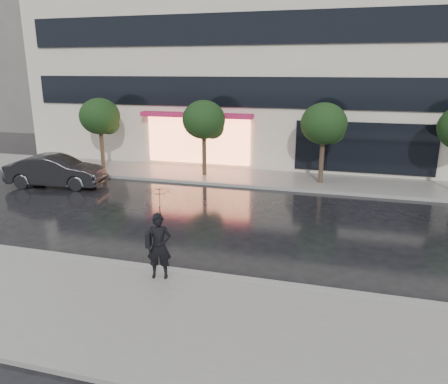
% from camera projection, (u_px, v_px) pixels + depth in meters
% --- Properties ---
extents(ground, '(120.00, 120.00, 0.00)m').
position_uv_depth(ground, '(194.00, 260.00, 13.02)').
color(ground, black).
rests_on(ground, ground).
extents(sidewalk_near, '(60.00, 4.50, 0.12)m').
position_uv_depth(sidewalk_near, '(146.00, 315.00, 10.00)').
color(sidewalk_near, slate).
rests_on(sidewalk_near, ground).
extents(sidewalk_far, '(60.00, 3.50, 0.12)m').
position_uv_depth(sidewalk_far, '(261.00, 178.00, 22.49)').
color(sidewalk_far, slate).
rests_on(sidewalk_far, ground).
extents(curb_near, '(60.00, 0.25, 0.14)m').
position_uv_depth(curb_near, '(182.00, 272.00, 12.08)').
color(curb_near, gray).
rests_on(curb_near, ground).
extents(curb_far, '(60.00, 0.25, 0.14)m').
position_uv_depth(curb_far, '(254.00, 187.00, 20.87)').
color(curb_far, gray).
rests_on(curb_far, ground).
extents(office_building, '(30.00, 12.76, 18.00)m').
position_uv_depth(office_building, '(289.00, 10.00, 27.19)').
color(office_building, beige).
rests_on(office_building, ground).
extents(bg_building_left, '(14.00, 10.00, 12.00)m').
position_uv_depth(bg_building_left, '(14.00, 63.00, 42.84)').
color(bg_building_left, '#59544F').
rests_on(bg_building_left, ground).
extents(tree_far_west, '(2.20, 2.20, 3.99)m').
position_uv_depth(tree_far_west, '(101.00, 118.00, 23.87)').
color(tree_far_west, '#33261C').
rests_on(tree_far_west, ground).
extents(tree_mid_west, '(2.20, 2.20, 3.99)m').
position_uv_depth(tree_mid_west, '(205.00, 121.00, 22.28)').
color(tree_mid_west, '#33261C').
rests_on(tree_mid_west, ground).
extents(tree_mid_east, '(2.20, 2.20, 3.99)m').
position_uv_depth(tree_mid_east, '(325.00, 125.00, 20.70)').
color(tree_mid_east, '#33261C').
rests_on(tree_mid_east, ground).
extents(parked_car, '(4.81, 2.23, 1.53)m').
position_uv_depth(parked_car, '(56.00, 171.00, 20.99)').
color(parked_car, black).
rests_on(parked_car, ground).
extents(pedestrian_with_umbrella, '(1.19, 1.20, 2.50)m').
position_uv_depth(pedestrian_with_umbrella, '(159.00, 220.00, 11.27)').
color(pedestrian_with_umbrella, black).
rests_on(pedestrian_with_umbrella, sidewalk_near).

